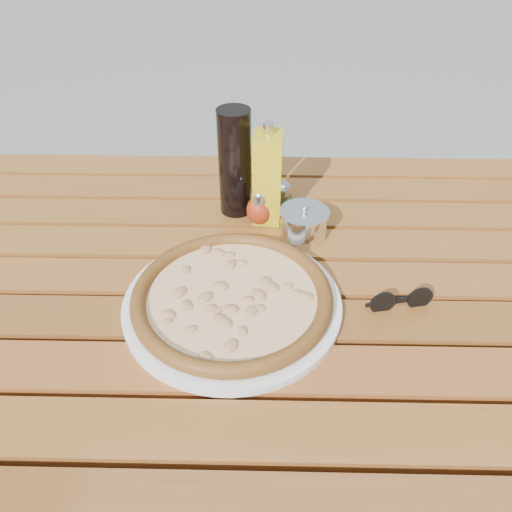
{
  "coord_description": "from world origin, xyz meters",
  "views": [
    {
      "loc": [
        0.01,
        -0.67,
        1.34
      ],
      "look_at": [
        0.0,
        0.02,
        0.78
      ],
      "focal_mm": 35.0,
      "sensor_mm": 36.0,
      "label": 1
    }
  ],
  "objects_px": {
    "table": "(256,306)",
    "olive_oil_cruet": "(268,178)",
    "dark_bottle": "(235,163)",
    "sunglasses": "(400,300)",
    "pepper_shaker": "(260,206)",
    "pizza": "(232,296)",
    "parmesan_tin": "(304,224)",
    "plate": "(232,303)",
    "oregano_shaker": "(280,200)",
    "soda_can": "(235,175)"
  },
  "relations": [
    {
      "from": "pizza",
      "to": "soda_can",
      "type": "relative_size",
      "value": 2.81
    },
    {
      "from": "olive_oil_cruet",
      "to": "sunglasses",
      "type": "relative_size",
      "value": 1.91
    },
    {
      "from": "table",
      "to": "soda_can",
      "type": "relative_size",
      "value": 11.67
    },
    {
      "from": "soda_can",
      "to": "parmesan_tin",
      "type": "bearing_deg",
      "value": -44.4
    },
    {
      "from": "olive_oil_cruet",
      "to": "pepper_shaker",
      "type": "bearing_deg",
      "value": -145.49
    },
    {
      "from": "pepper_shaker",
      "to": "sunglasses",
      "type": "xyz_separation_m",
      "value": [
        0.23,
        -0.24,
        -0.02
      ]
    },
    {
      "from": "olive_oil_cruet",
      "to": "dark_bottle",
      "type": "bearing_deg",
      "value": 151.74
    },
    {
      "from": "sunglasses",
      "to": "oregano_shaker",
      "type": "bearing_deg",
      "value": 115.23
    },
    {
      "from": "oregano_shaker",
      "to": "dark_bottle",
      "type": "height_order",
      "value": "dark_bottle"
    },
    {
      "from": "plate",
      "to": "dark_bottle",
      "type": "distance_m",
      "value": 0.31
    },
    {
      "from": "parmesan_tin",
      "to": "dark_bottle",
      "type": "bearing_deg",
      "value": 145.82
    },
    {
      "from": "table",
      "to": "pepper_shaker",
      "type": "distance_m",
      "value": 0.2
    },
    {
      "from": "table",
      "to": "olive_oil_cruet",
      "type": "bearing_deg",
      "value": 83.69
    },
    {
      "from": "olive_oil_cruet",
      "to": "parmesan_tin",
      "type": "xyz_separation_m",
      "value": [
        0.07,
        -0.06,
        -0.07
      ]
    },
    {
      "from": "parmesan_tin",
      "to": "sunglasses",
      "type": "distance_m",
      "value": 0.25
    },
    {
      "from": "pepper_shaker",
      "to": "pizza",
      "type": "bearing_deg",
      "value": -99.69
    },
    {
      "from": "table",
      "to": "plate",
      "type": "bearing_deg",
      "value": -115.77
    },
    {
      "from": "pizza",
      "to": "sunglasses",
      "type": "relative_size",
      "value": 3.06
    },
    {
      "from": "pizza",
      "to": "oregano_shaker",
      "type": "bearing_deg",
      "value": 72.94
    },
    {
      "from": "pepper_shaker",
      "to": "parmesan_tin",
      "type": "height_order",
      "value": "pepper_shaker"
    },
    {
      "from": "plate",
      "to": "pepper_shaker",
      "type": "xyz_separation_m",
      "value": [
        0.04,
        0.24,
        0.03
      ]
    },
    {
      "from": "table",
      "to": "oregano_shaker",
      "type": "xyz_separation_m",
      "value": [
        0.05,
        0.19,
        0.11
      ]
    },
    {
      "from": "oregano_shaker",
      "to": "soda_can",
      "type": "height_order",
      "value": "soda_can"
    },
    {
      "from": "dark_bottle",
      "to": "parmesan_tin",
      "type": "distance_m",
      "value": 0.18
    },
    {
      "from": "parmesan_tin",
      "to": "sunglasses",
      "type": "relative_size",
      "value": 1.03
    },
    {
      "from": "dark_bottle",
      "to": "sunglasses",
      "type": "xyz_separation_m",
      "value": [
        0.29,
        -0.29,
        -0.09
      ]
    },
    {
      "from": "pizza",
      "to": "plate",
      "type": "bearing_deg",
      "value": -90.0
    },
    {
      "from": "pepper_shaker",
      "to": "sunglasses",
      "type": "distance_m",
      "value": 0.34
    },
    {
      "from": "dark_bottle",
      "to": "sunglasses",
      "type": "bearing_deg",
      "value": -45.08
    },
    {
      "from": "table",
      "to": "oregano_shaker",
      "type": "distance_m",
      "value": 0.23
    },
    {
      "from": "oregano_shaker",
      "to": "olive_oil_cruet",
      "type": "relative_size",
      "value": 0.39
    },
    {
      "from": "pepper_shaker",
      "to": "soda_can",
      "type": "relative_size",
      "value": 0.68
    },
    {
      "from": "plate",
      "to": "olive_oil_cruet",
      "type": "height_order",
      "value": "olive_oil_cruet"
    },
    {
      "from": "dark_bottle",
      "to": "soda_can",
      "type": "relative_size",
      "value": 1.83
    },
    {
      "from": "oregano_shaker",
      "to": "soda_can",
      "type": "distance_m",
      "value": 0.12
    },
    {
      "from": "soda_can",
      "to": "sunglasses",
      "type": "xyz_separation_m",
      "value": [
        0.29,
        -0.33,
        -0.04
      ]
    },
    {
      "from": "plate",
      "to": "parmesan_tin",
      "type": "height_order",
      "value": "parmesan_tin"
    },
    {
      "from": "plate",
      "to": "sunglasses",
      "type": "relative_size",
      "value": 3.27
    },
    {
      "from": "plate",
      "to": "soda_can",
      "type": "height_order",
      "value": "soda_can"
    },
    {
      "from": "pizza",
      "to": "sunglasses",
      "type": "distance_m",
      "value": 0.28
    },
    {
      "from": "table",
      "to": "olive_oil_cruet",
      "type": "height_order",
      "value": "olive_oil_cruet"
    },
    {
      "from": "oregano_shaker",
      "to": "sunglasses",
      "type": "bearing_deg",
      "value": -53.85
    },
    {
      "from": "olive_oil_cruet",
      "to": "parmesan_tin",
      "type": "distance_m",
      "value": 0.11
    },
    {
      "from": "plate",
      "to": "pizza",
      "type": "bearing_deg",
      "value": 90.0
    },
    {
      "from": "plate",
      "to": "pizza",
      "type": "distance_m",
      "value": 0.02
    },
    {
      "from": "pepper_shaker",
      "to": "sunglasses",
      "type": "bearing_deg",
      "value": -45.68
    },
    {
      "from": "table",
      "to": "oregano_shaker",
      "type": "bearing_deg",
      "value": 76.7
    },
    {
      "from": "soda_can",
      "to": "sunglasses",
      "type": "distance_m",
      "value": 0.44
    },
    {
      "from": "pepper_shaker",
      "to": "dark_bottle",
      "type": "xyz_separation_m",
      "value": [
        -0.05,
        0.05,
        0.07
      ]
    },
    {
      "from": "olive_oil_cruet",
      "to": "parmesan_tin",
      "type": "relative_size",
      "value": 1.85
    }
  ]
}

